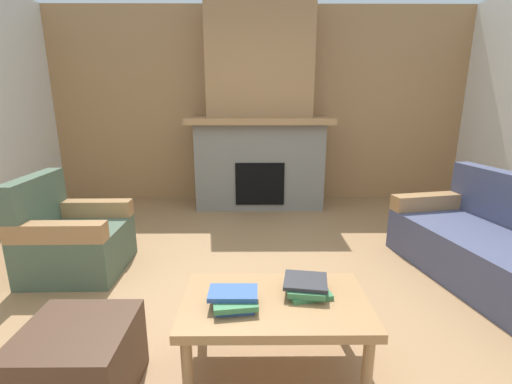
{
  "coord_description": "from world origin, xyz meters",
  "views": [
    {
      "loc": [
        -0.08,
        -2.35,
        1.48
      ],
      "look_at": [
        -0.06,
        0.96,
        0.61
      ],
      "focal_mm": 25.18,
      "sensor_mm": 36.0,
      "label": 1
    }
  ],
  "objects_px": {
    "fireplace": "(260,122)",
    "couch": "(504,252)",
    "coffee_table": "(275,309)",
    "armchair": "(72,239)",
    "ottoman": "(79,363)"
  },
  "relations": [
    {
      "from": "armchair",
      "to": "ottoman",
      "type": "bearing_deg",
      "value": -63.19
    },
    {
      "from": "armchair",
      "to": "ottoman",
      "type": "xyz_separation_m",
      "value": [
        0.71,
        -1.4,
        -0.09
      ]
    },
    {
      "from": "fireplace",
      "to": "armchair",
      "type": "height_order",
      "value": "fireplace"
    },
    {
      "from": "fireplace",
      "to": "coffee_table",
      "type": "distance_m",
      "value": 3.35
    },
    {
      "from": "coffee_table",
      "to": "fireplace",
      "type": "bearing_deg",
      "value": 90.56
    },
    {
      "from": "armchair",
      "to": "coffee_table",
      "type": "height_order",
      "value": "armchair"
    },
    {
      "from": "ottoman",
      "to": "couch",
      "type": "bearing_deg",
      "value": 21.37
    },
    {
      "from": "armchair",
      "to": "couch",
      "type": "bearing_deg",
      "value": -4.33
    },
    {
      "from": "fireplace",
      "to": "couch",
      "type": "height_order",
      "value": "fireplace"
    },
    {
      "from": "fireplace",
      "to": "couch",
      "type": "relative_size",
      "value": 1.4
    },
    {
      "from": "armchair",
      "to": "ottoman",
      "type": "distance_m",
      "value": 1.57
    },
    {
      "from": "armchair",
      "to": "coffee_table",
      "type": "distance_m",
      "value": 2.08
    },
    {
      "from": "fireplace",
      "to": "couch",
      "type": "bearing_deg",
      "value": -50.43
    },
    {
      "from": "couch",
      "to": "coffee_table",
      "type": "height_order",
      "value": "couch"
    },
    {
      "from": "couch",
      "to": "ottoman",
      "type": "relative_size",
      "value": 3.71
    }
  ]
}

